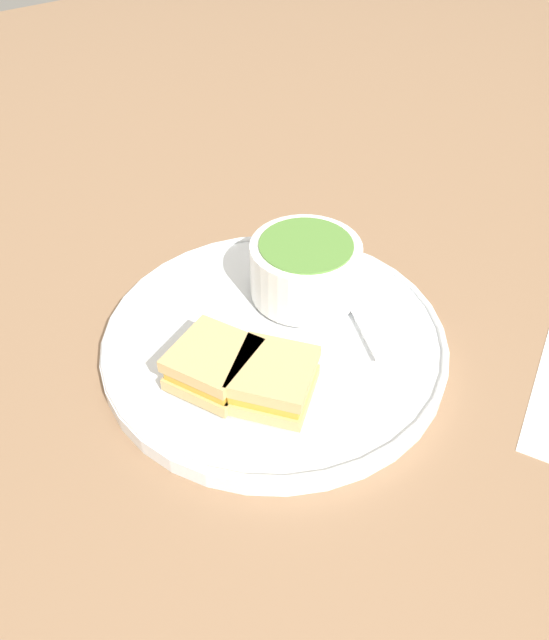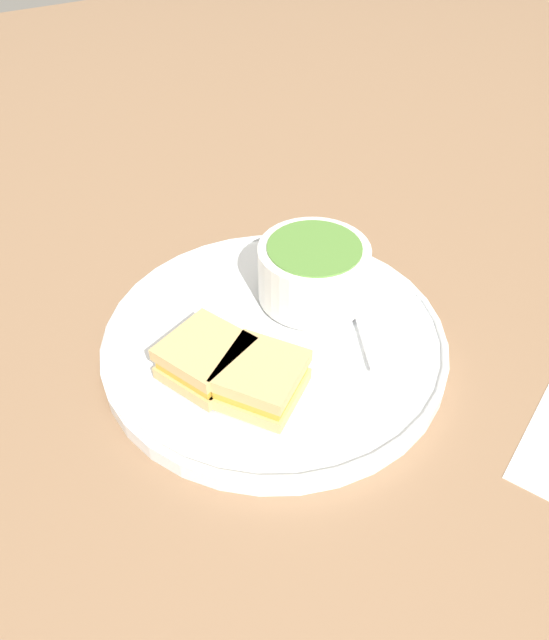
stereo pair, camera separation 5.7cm
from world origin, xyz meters
TOP-DOWN VIEW (x-y plane):
  - ground_plane at (0.00, 0.00)m, footprint 2.40×2.40m
  - plate at (0.00, 0.00)m, footprint 0.32×0.32m
  - soup_bowl at (-0.03, 0.06)m, footprint 0.11×0.11m
  - spoon at (0.01, 0.08)m, footprint 0.11×0.06m
  - sandwich_half_near at (0.01, -0.08)m, footprint 0.09×0.09m
  - sandwich_half_far at (0.06, -0.05)m, footprint 0.09×0.09m

SIDE VIEW (x-z plane):
  - ground_plane at x=0.00m, z-range 0.00..0.00m
  - plate at x=0.00m, z-range 0.00..0.02m
  - spoon at x=0.01m, z-range 0.02..0.03m
  - sandwich_half_near at x=0.01m, z-range 0.02..0.06m
  - sandwich_half_far at x=0.06m, z-range 0.02..0.06m
  - soup_bowl at x=-0.03m, z-range 0.02..0.08m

